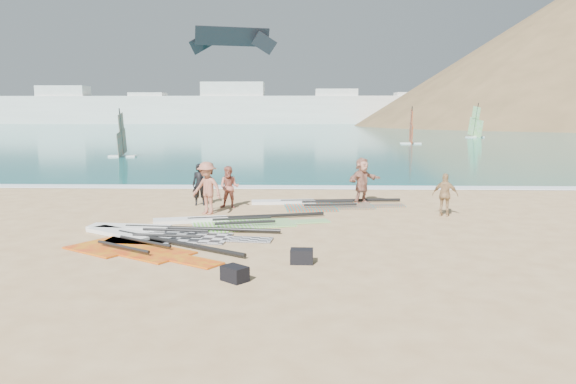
{
  "coord_description": "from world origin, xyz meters",
  "views": [
    {
      "loc": [
        0.93,
        -14.97,
        3.74
      ],
      "look_at": [
        0.37,
        4.0,
        1.0
      ],
      "focal_mm": 35.0,
      "sensor_mm": 36.0,
      "label": 1
    }
  ],
  "objects_px": {
    "rig_green": "(228,222)",
    "rig_grey": "(161,233)",
    "person_wetsuit": "(200,185)",
    "beachgoer_right": "(362,181)",
    "rig_red": "(136,242)",
    "beachgoer_back": "(445,195)",
    "rig_orange": "(315,204)",
    "gear_bag_far": "(235,274)",
    "beachgoer_left": "(229,187)",
    "beachgoer_mid": "(207,188)",
    "gear_bag_near": "(302,256)"
  },
  "relations": [
    {
      "from": "gear_bag_near",
      "to": "beachgoer_back",
      "type": "distance_m",
      "value": 8.26
    },
    {
      "from": "gear_bag_far",
      "to": "beachgoer_back",
      "type": "bearing_deg",
      "value": 50.52
    },
    {
      "from": "rig_green",
      "to": "gear_bag_far",
      "type": "height_order",
      "value": "gear_bag_far"
    },
    {
      "from": "beachgoer_back",
      "to": "beachgoer_right",
      "type": "distance_m",
      "value": 3.82
    },
    {
      "from": "rig_red",
      "to": "beachgoer_mid",
      "type": "relative_size",
      "value": 2.77
    },
    {
      "from": "rig_grey",
      "to": "gear_bag_near",
      "type": "relative_size",
      "value": 11.03
    },
    {
      "from": "person_wetsuit",
      "to": "beachgoer_back",
      "type": "height_order",
      "value": "person_wetsuit"
    },
    {
      "from": "beachgoer_left",
      "to": "rig_green",
      "type": "bearing_deg",
      "value": -75.05
    },
    {
      "from": "person_wetsuit",
      "to": "beachgoer_right",
      "type": "xyz_separation_m",
      "value": [
        6.52,
        0.6,
        0.11
      ]
    },
    {
      "from": "beachgoer_left",
      "to": "beachgoer_back",
      "type": "height_order",
      "value": "beachgoer_left"
    },
    {
      "from": "gear_bag_near",
      "to": "beachgoer_left",
      "type": "height_order",
      "value": "beachgoer_left"
    },
    {
      "from": "beachgoer_mid",
      "to": "beachgoer_back",
      "type": "relative_size",
      "value": 1.25
    },
    {
      "from": "gear_bag_far",
      "to": "beachgoer_back",
      "type": "relative_size",
      "value": 0.36
    },
    {
      "from": "rig_red",
      "to": "rig_green",
      "type": "bearing_deg",
      "value": 87.49
    },
    {
      "from": "beachgoer_right",
      "to": "rig_orange",
      "type": "bearing_deg",
      "value": 152.89
    },
    {
      "from": "rig_grey",
      "to": "gear_bag_far",
      "type": "relative_size",
      "value": 10.98
    },
    {
      "from": "rig_red",
      "to": "person_wetsuit",
      "type": "bearing_deg",
      "value": 118.1
    },
    {
      "from": "rig_red",
      "to": "beachgoer_back",
      "type": "bearing_deg",
      "value": 58.29
    },
    {
      "from": "rig_grey",
      "to": "beachgoer_back",
      "type": "height_order",
      "value": "beachgoer_back"
    },
    {
      "from": "rig_green",
      "to": "beachgoer_back",
      "type": "height_order",
      "value": "beachgoer_back"
    },
    {
      "from": "beachgoer_right",
      "to": "beachgoer_back",
      "type": "bearing_deg",
      "value": -86.52
    },
    {
      "from": "rig_grey",
      "to": "beachgoer_back",
      "type": "bearing_deg",
      "value": 25.26
    },
    {
      "from": "beachgoer_back",
      "to": "rig_orange",
      "type": "bearing_deg",
      "value": -3.5
    },
    {
      "from": "rig_red",
      "to": "beachgoer_right",
      "type": "height_order",
      "value": "beachgoer_right"
    },
    {
      "from": "gear_bag_near",
      "to": "beachgoer_right",
      "type": "xyz_separation_m",
      "value": [
        2.4,
        9.16,
        0.76
      ]
    },
    {
      "from": "person_wetsuit",
      "to": "beachgoer_right",
      "type": "height_order",
      "value": "beachgoer_right"
    },
    {
      "from": "rig_red",
      "to": "rig_orange",
      "type": "bearing_deg",
      "value": 85.76
    },
    {
      "from": "rig_green",
      "to": "beachgoer_back",
      "type": "bearing_deg",
      "value": -3.43
    },
    {
      "from": "rig_orange",
      "to": "beachgoer_mid",
      "type": "distance_m",
      "value": 4.57
    },
    {
      "from": "beachgoer_left",
      "to": "rig_orange",
      "type": "bearing_deg",
      "value": 21.07
    },
    {
      "from": "rig_orange",
      "to": "beachgoer_mid",
      "type": "relative_size",
      "value": 3.21
    },
    {
      "from": "beachgoer_mid",
      "to": "gear_bag_far",
      "type": "bearing_deg",
      "value": -47.33
    },
    {
      "from": "person_wetsuit",
      "to": "beachgoer_mid",
      "type": "relative_size",
      "value": 0.87
    },
    {
      "from": "rig_grey",
      "to": "gear_bag_near",
      "type": "distance_m",
      "value": 5.38
    },
    {
      "from": "rig_red",
      "to": "person_wetsuit",
      "type": "height_order",
      "value": "person_wetsuit"
    },
    {
      "from": "beachgoer_mid",
      "to": "rig_green",
      "type": "bearing_deg",
      "value": -31.21
    },
    {
      "from": "beachgoer_back",
      "to": "rig_green",
      "type": "bearing_deg",
      "value": 33.39
    },
    {
      "from": "rig_grey",
      "to": "gear_bag_far",
      "type": "height_order",
      "value": "gear_bag_far"
    },
    {
      "from": "rig_green",
      "to": "rig_grey",
      "type": "bearing_deg",
      "value": -150.74
    },
    {
      "from": "rig_red",
      "to": "gear_bag_far",
      "type": "bearing_deg",
      "value": -13.04
    },
    {
      "from": "beachgoer_left",
      "to": "beachgoer_right",
      "type": "height_order",
      "value": "beachgoer_right"
    },
    {
      "from": "rig_green",
      "to": "person_wetsuit",
      "type": "bearing_deg",
      "value": 98.95
    },
    {
      "from": "rig_grey",
      "to": "beachgoer_right",
      "type": "relative_size",
      "value": 3.28
    },
    {
      "from": "rig_orange",
      "to": "beachgoer_right",
      "type": "relative_size",
      "value": 3.28
    },
    {
      "from": "rig_green",
      "to": "beachgoer_left",
      "type": "height_order",
      "value": "beachgoer_left"
    },
    {
      "from": "rig_green",
      "to": "gear_bag_far",
      "type": "bearing_deg",
      "value": -95.59
    },
    {
      "from": "rig_orange",
      "to": "beachgoer_left",
      "type": "relative_size",
      "value": 3.78
    },
    {
      "from": "gear_bag_near",
      "to": "beachgoer_left",
      "type": "xyz_separation_m",
      "value": [
        -2.86,
        7.93,
        0.64
      ]
    },
    {
      "from": "rig_orange",
      "to": "person_wetsuit",
      "type": "relative_size",
      "value": 3.7
    },
    {
      "from": "rig_red",
      "to": "gear_bag_far",
      "type": "xyz_separation_m",
      "value": [
        3.25,
        -3.4,
        0.12
      ]
    }
  ]
}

